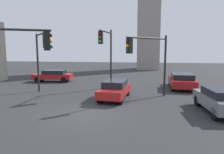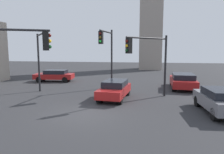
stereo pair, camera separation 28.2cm
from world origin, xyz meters
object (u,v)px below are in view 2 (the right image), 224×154
(traffic_light_0, at_px, (148,53))
(traffic_light_1, at_px, (107,47))
(car_3, at_px, (55,75))
(traffic_light_3, at_px, (42,49))
(car_4, at_px, (220,100))
(traffic_light_2, at_px, (5,52))
(car_2, at_px, (115,89))
(car_1, at_px, (183,81))

(traffic_light_0, relative_size, traffic_light_1, 0.87)
(traffic_light_0, xyz_separation_m, car_3, (-10.38, 7.25, -2.71))
(traffic_light_3, bearing_deg, car_4, 43.04)
(traffic_light_1, bearing_deg, traffic_light_2, -18.46)
(traffic_light_3, relative_size, car_2, 1.16)
(traffic_light_1, xyz_separation_m, car_2, (1.07, -2.70, -3.13))
(traffic_light_2, height_order, car_2, traffic_light_2)
(traffic_light_0, distance_m, car_4, 5.55)
(traffic_light_0, height_order, traffic_light_3, traffic_light_3)
(car_3, bearing_deg, traffic_light_2, 98.21)
(traffic_light_2, bearing_deg, car_3, 77.23)
(traffic_light_2, bearing_deg, traffic_light_3, 72.39)
(traffic_light_0, bearing_deg, car_2, -49.36)
(traffic_light_0, distance_m, car_1, 6.62)
(traffic_light_3, bearing_deg, traffic_light_2, -25.89)
(traffic_light_2, xyz_separation_m, car_2, (4.84, 5.57, -2.85))
(car_2, bearing_deg, car_4, 74.02)
(car_2, bearing_deg, traffic_light_3, -83.82)
(car_2, distance_m, car_4, 7.07)
(car_2, bearing_deg, car_1, 136.88)
(traffic_light_2, relative_size, car_4, 1.15)
(car_1, bearing_deg, car_3, 84.17)
(car_1, relative_size, car_3, 1.09)
(car_1, bearing_deg, car_4, -170.80)
(traffic_light_2, distance_m, car_2, 7.91)
(traffic_light_1, height_order, car_4, traffic_light_1)
(traffic_light_1, relative_size, car_2, 1.27)
(traffic_light_1, relative_size, traffic_light_3, 1.09)
(car_2, xyz_separation_m, car_4, (6.55, -2.65, 0.06))
(traffic_light_1, height_order, car_3, traffic_light_1)
(car_4, bearing_deg, car_1, 1.57)
(traffic_light_0, xyz_separation_m, car_4, (4.14, -2.60, -2.64))
(traffic_light_1, relative_size, traffic_light_2, 1.12)
(car_2, bearing_deg, traffic_light_2, -34.94)
(car_1, bearing_deg, traffic_light_1, 111.77)
(traffic_light_1, bearing_deg, car_2, 27.68)
(traffic_light_2, xyz_separation_m, traffic_light_3, (-0.87, 5.56, 0.10))
(traffic_light_0, distance_m, traffic_light_3, 8.13)
(traffic_light_3, distance_m, car_3, 8.11)
(traffic_light_0, height_order, traffic_light_2, traffic_light_2)
(car_3, bearing_deg, car_2, 132.36)
(traffic_light_2, relative_size, car_3, 1.09)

